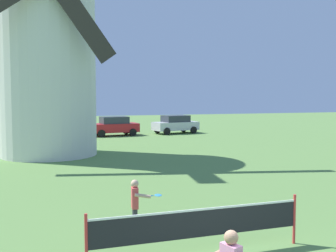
{
  "coord_description": "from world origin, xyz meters",
  "views": [
    {
      "loc": [
        -3.43,
        -5.11,
        3.28
      ],
      "look_at": [
        -0.25,
        4.32,
        2.53
      ],
      "focal_mm": 43.39,
      "sensor_mm": 36.0,
      "label": 1
    }
  ],
  "objects": [
    {
      "name": "windmill",
      "position": [
        -2.54,
        18.0,
        6.54
      ],
      "size": [
        8.49,
        5.89,
        13.33
      ],
      "color": "silver",
      "rests_on": "ground_plane"
    },
    {
      "name": "parked_car_silver",
      "position": [
        8.37,
        27.89,
        0.81
      ],
      "size": [
        4.12,
        2.43,
        1.56
      ],
      "color": "silver",
      "rests_on": "ground_plane"
    },
    {
      "name": "player_far",
      "position": [
        -1.1,
        4.23,
        0.71
      ],
      "size": [
        0.72,
        0.58,
        1.26
      ],
      "color": "#333338",
      "rests_on": "ground_plane"
    },
    {
      "name": "parked_car_red",
      "position": [
        2.94,
        27.57,
        0.81
      ],
      "size": [
        4.0,
        2.21,
        1.56
      ],
      "color": "red",
      "rests_on": "ground_plane"
    },
    {
      "name": "parked_car_black",
      "position": [
        -2.3,
        28.34,
        0.81
      ],
      "size": [
        4.16,
        2.23,
        1.56
      ],
      "color": "#1E232D",
      "rests_on": "ground_plane"
    },
    {
      "name": "tennis_net",
      "position": [
        -0.25,
        2.32,
        0.68
      ],
      "size": [
        4.61,
        0.06,
        1.1
      ],
      "color": "red",
      "rests_on": "ground_plane"
    }
  ]
}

